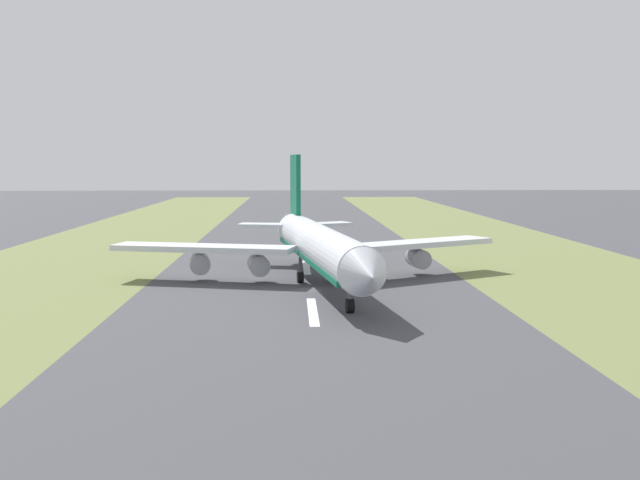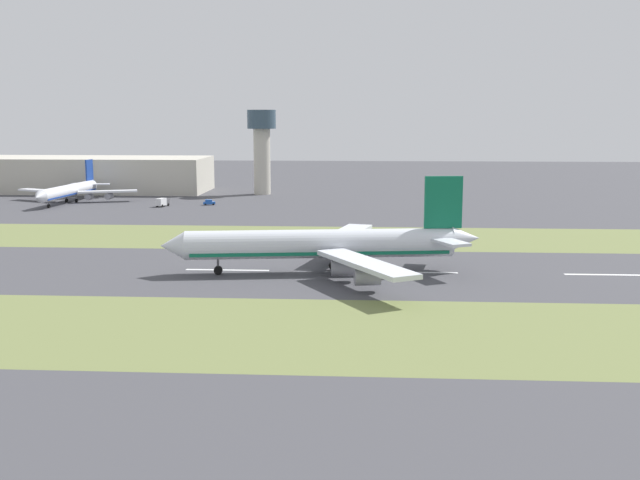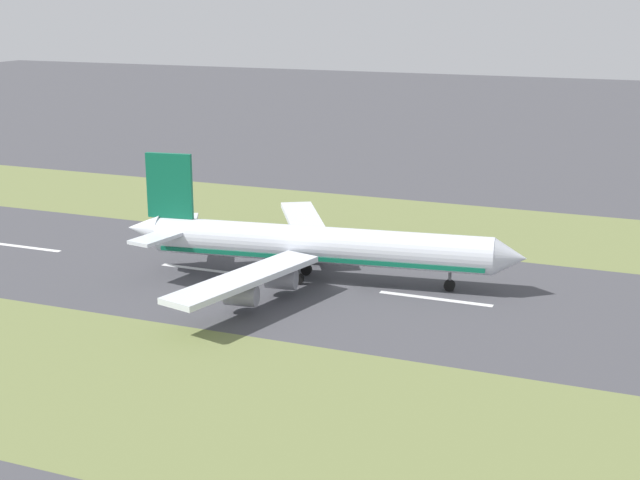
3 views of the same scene
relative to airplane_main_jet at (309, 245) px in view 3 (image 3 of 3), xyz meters
The scene contains 7 objects.
ground_plane 8.58m from the airplane_main_jet, 76.61° to the left, with size 800.00×800.00×0.00m, color #424247.
grass_median_west 44.40m from the airplane_main_jet, behind, with size 40.00×600.00×0.01m, color olive.
grass_median_east 47.18m from the airplane_main_jet, ahead, with size 40.00×600.00×0.01m, color olive.
centreline_dash_near 58.44m from the airplane_main_jet, 88.61° to the right, with size 1.20×18.00×0.01m, color silver.
centreline_dash_mid 19.14m from the airplane_main_jet, 85.53° to the right, with size 1.20×18.00×0.01m, color silver.
centreline_dash_far 22.74m from the airplane_main_jet, 86.30° to the left, with size 1.20×18.00×0.01m, color silver.
airplane_main_jet is the anchor object (origin of this frame).
Camera 3 is at (128.11, 48.11, 45.53)m, focal length 50.00 mm.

